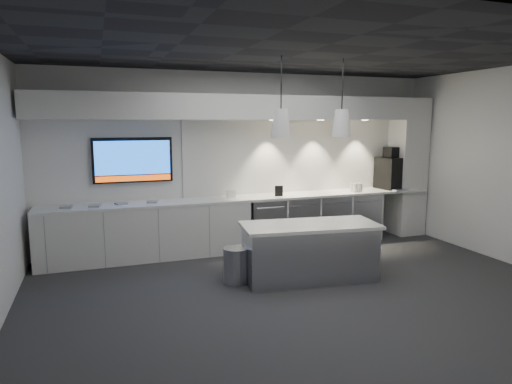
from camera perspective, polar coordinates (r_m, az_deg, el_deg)
name	(u,v)px	position (r m, az deg, el deg)	size (l,w,h in m)	color
floor	(305,292)	(6.06, 6.09, -12.29)	(7.00, 7.00, 0.00)	#2D2E30
ceiling	(309,51)	(5.71, 6.60, 17.06)	(7.00, 7.00, 0.00)	black
wall_back	(245,160)	(8.00, -1.44, 4.00)	(7.00, 7.00, 0.00)	white
wall_front	(455,216)	(3.63, 23.66, -2.71)	(7.00, 7.00, 0.00)	white
back_counter	(251,198)	(7.78, -0.69, -0.75)	(6.80, 0.65, 0.04)	white
left_base_cabinets	(147,232)	(7.51, -13.49, -4.86)	(3.30, 0.63, 0.86)	silver
fridge_unit_a	(264,223)	(7.95, 1.03, -3.89)	(0.60, 0.61, 0.85)	#95979E
fridge_unit_b	(297,220)	(8.18, 5.18, -3.55)	(0.60, 0.61, 0.85)	#95979E
fridge_unit_c	(329,218)	(8.46, 9.07, -3.21)	(0.60, 0.61, 0.85)	#95979E
fridge_unit_d	(359,216)	(8.77, 12.70, -2.89)	(0.60, 0.61, 0.85)	#95979E
backsplash	(307,156)	(8.43, 6.41, 4.53)	(4.60, 0.03, 1.30)	silver
soffit	(250,108)	(7.69, -0.77, 10.51)	(6.90, 0.60, 0.40)	silver
column	(407,167)	(9.27, 18.38, 2.97)	(0.55, 0.55, 2.60)	silver
wall_tv	(133,160)	(7.58, -15.14, 3.87)	(1.25, 0.07, 0.72)	black
island	(309,251)	(6.39, 6.70, -7.38)	(1.94, 1.01, 0.79)	#95979E
bin	(236,265)	(6.26, -2.49, -9.15)	(0.35, 0.35, 0.49)	#95979E
coffee_machine	(391,172)	(9.06, 16.54, 2.46)	(0.49, 0.65, 0.79)	black
sign_black	(279,191)	(7.85, 2.87, 0.14)	(0.14, 0.02, 0.18)	black
sign_white	(231,194)	(7.62, -3.12, -0.27)	(0.18, 0.02, 0.14)	white
cup_cluster	(356,187)	(8.54, 12.43, 0.58)	(0.18, 0.18, 0.16)	silver
tray_a	(66,207)	(7.35, -22.65, -1.75)	(0.16, 0.16, 0.03)	gray
tray_b	(95,206)	(7.30, -19.52, -1.65)	(0.16, 0.16, 0.03)	gray
tray_c	(121,204)	(7.38, -16.52, -1.39)	(0.16, 0.16, 0.03)	gray
tray_d	(153,202)	(7.42, -12.81, -1.19)	(0.16, 0.16, 0.03)	gray
pendant_left	(281,123)	(5.96, 3.13, 8.60)	(0.26, 0.26, 1.07)	silver
pendant_right	(341,123)	(6.35, 10.63, 8.48)	(0.26, 0.26, 1.07)	silver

